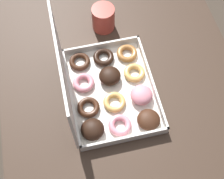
# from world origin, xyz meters

# --- Properties ---
(ground_plane) EXTENTS (8.00, 8.00, 0.00)m
(ground_plane) POSITION_xyz_m (0.00, 0.00, 0.00)
(ground_plane) COLOR #42382D
(dining_table) EXTENTS (1.28, 0.92, 0.72)m
(dining_table) POSITION_xyz_m (0.00, 0.00, 0.63)
(dining_table) COLOR #38281E
(dining_table) RESTS_ON ground_plane
(donut_box) EXTENTS (0.41, 0.32, 0.31)m
(donut_box) POSITION_xyz_m (-0.06, 0.07, 0.77)
(donut_box) COLOR silver
(donut_box) RESTS_ON dining_table
(coffee_mug) EXTENTS (0.09, 0.09, 0.10)m
(coffee_mug) POSITION_xyz_m (0.26, 0.01, 0.77)
(coffee_mug) COLOR #A3382D
(coffee_mug) RESTS_ON dining_table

